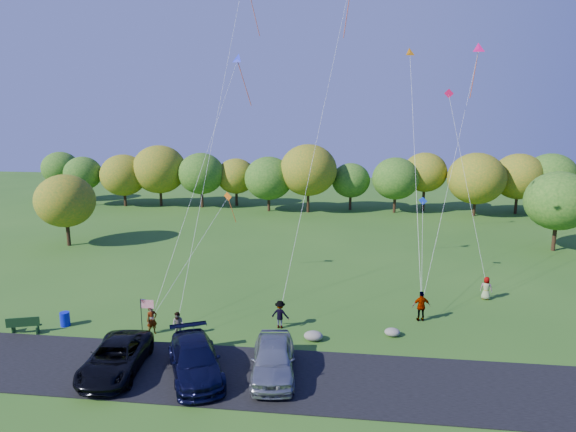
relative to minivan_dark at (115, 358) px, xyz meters
name	(u,v)px	position (x,y,z in m)	size (l,w,h in m)	color
ground	(259,340)	(6.50, 4.54, -0.84)	(140.00, 140.00, 0.00)	#275518
asphalt_lane	(244,375)	(6.50, 0.54, -0.81)	(44.00, 6.00, 0.06)	black
treeline	(337,176)	(9.75, 41.06, 3.95)	(75.75, 27.92, 8.51)	#382014
minivan_dark	(115,358)	(0.00, 0.00, 0.00)	(2.59, 5.62, 1.56)	black
minivan_navy	(195,360)	(4.09, 0.19, 0.06)	(2.35, 5.78, 1.68)	black
minivan_silver	(273,359)	(7.96, 0.70, 0.12)	(2.13, 5.31, 1.81)	gray
flyer_a	(152,320)	(0.07, 4.64, 0.03)	(0.64, 0.42, 1.75)	#4C4C59
flyer_b	(178,325)	(1.75, 4.42, -0.07)	(0.75, 0.58, 1.54)	#4C4C59
flyer_c	(280,314)	(7.50, 6.45, 0.02)	(1.12, 0.64, 1.73)	#4C4C59
flyer_d	(421,306)	(16.17, 8.59, 0.13)	(1.14, 0.47, 1.94)	#4C4C59
flyer_e	(486,288)	(21.15, 12.92, -0.03)	(0.80, 0.52, 1.63)	#4C4C59
park_bench	(24,325)	(-7.54, 3.73, -0.29)	(1.82, 0.85, 1.03)	#133414
trash_barrel	(65,319)	(-5.71, 5.06, -0.40)	(0.58, 0.58, 0.87)	#0C16BA
flag_assembly	(145,308)	(-0.29, 4.53, 0.80)	(0.83, 0.53, 2.22)	black
boulder_near	(313,336)	(9.65, 4.97, -0.57)	(1.10, 0.86, 0.55)	gray
boulder_far	(392,332)	(14.22, 6.13, -0.60)	(0.91, 0.76, 0.47)	gray
kites_aloft	(344,14)	(10.69, 18.58, 19.18)	(19.62, 6.88, 18.99)	#FF561C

